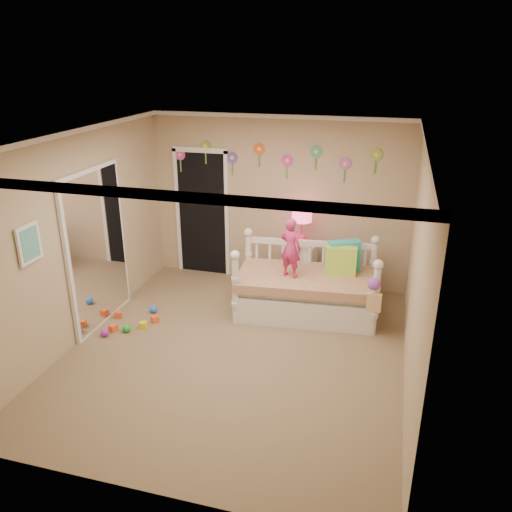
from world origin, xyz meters
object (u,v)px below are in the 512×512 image
(daybed, at_px, (307,278))
(child, at_px, (291,248))
(nightstand, at_px, (300,267))
(table_lamp, at_px, (302,217))

(daybed, relative_size, child, 2.33)
(nightstand, relative_size, table_lamp, 1.13)
(daybed, xyz_separation_m, nightstand, (-0.22, 0.72, -0.15))
(child, bearing_deg, table_lamp, -72.41)
(daybed, relative_size, table_lamp, 2.96)
(nightstand, distance_m, table_lamp, 0.80)
(daybed, xyz_separation_m, child, (-0.22, -0.11, 0.47))
(daybed, bearing_deg, nightstand, 102.01)
(daybed, distance_m, child, 0.53)
(daybed, height_order, child, child)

